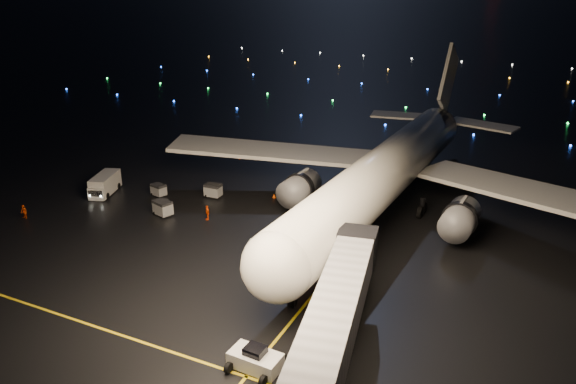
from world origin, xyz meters
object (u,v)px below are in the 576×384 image
Objects in this scene: crew_b at (24,212)px; baggage_cart_2 at (159,190)px; pushback_tug at (255,358)px; baggage_cart_1 at (163,208)px; crew_c at (207,213)px; baggage_cart_0 at (213,191)px; airliner at (396,138)px; belt_loader at (271,239)px; service_truck at (105,184)px.

baggage_cart_2 is (9.54, 12.51, -0.08)m from crew_b.
pushback_tug is 2.07× the size of baggage_cart_2.
baggage_cart_1 is 1.18× the size of baggage_cart_2.
crew_c is 7.04m from baggage_cart_0.
airliner reaches higher than belt_loader.
service_truck is at bearing -157.60° from airliner.
crew_b is at bearing -145.83° from airliner.
baggage_cart_0 reaches higher than baggage_cart_2.
airliner is at bearing 17.13° from baggage_cart_0.
pushback_tug is at bearing -87.68° from airliner.
crew_c reaches higher than baggage_cart_2.
airliner is 8.80× the size of service_truck.
crew_b is at bearing 165.45° from pushback_tug.
belt_loader is at bearing -109.41° from airliner.
service_truck is (-26.95, 5.86, -0.45)m from belt_loader.
service_truck is 3.40× the size of baggage_cart_0.
crew_b is 0.86× the size of baggage_cart_0.
belt_loader reaches higher than service_truck.
service_truck is 3.18× the size of baggage_cart_1.
belt_loader is 3.94× the size of crew_c.
baggage_cart_1 reaches higher than baggage_cart_0.
pushback_tug is 29.95m from baggage_cart_1.
crew_c reaches higher than baggage_cart_0.
crew_c is at bearing -139.75° from airliner.
crew_b reaches higher than baggage_cart_2.
airliner is 8.52× the size of belt_loader.
service_truck reaches higher than pushback_tug.
baggage_cart_0 is at bearing 129.34° from belt_loader.
baggage_cart_2 is (-4.33, 4.79, -0.14)m from baggage_cart_1.
baggage_cart_1 is (11.11, -2.65, -0.34)m from service_truck.
belt_loader is 3.86× the size of baggage_cart_2.
pushback_tug is 33.84m from baggage_cart_0.
pushback_tug is 1.76× the size of baggage_cart_1.
airliner is 23.70m from crew_c.
airliner reaches higher than pushback_tug.
baggage_cart_2 is at bearing 60.80° from crew_b.
crew_b is (-36.75, 11.59, -0.04)m from pushback_tug.
baggage_cart_0 is (-3.22, 6.26, -0.04)m from crew_c.
crew_b is (-2.75, -10.37, -0.39)m from service_truck.
crew_c is at bearing 133.47° from pushback_tug.
pushback_tug is at bearing -27.19° from baggage_cart_2.
baggage_cart_1 reaches higher than pushback_tug.
crew_b is (-37.09, -22.53, -7.59)m from airliner.
belt_loader is 11.37m from crew_c.
crew_c is 0.98× the size of baggage_cart_2.
baggage_cart_0 is at bearing 153.92° from crew_c.
service_truck is at bearing -175.41° from baggage_cart_1.
pushback_tug is at bearing -22.17° from baggage_cart_1.
pushback_tug is 2.12× the size of crew_c.
service_truck is (-34.34, -12.17, -7.20)m from airliner.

